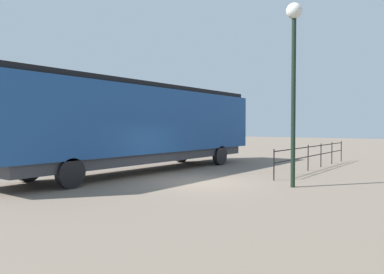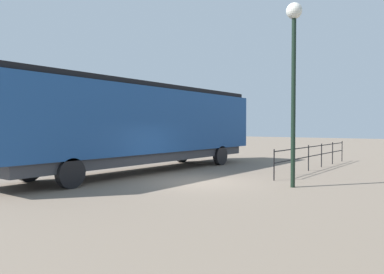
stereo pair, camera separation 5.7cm
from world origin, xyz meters
The scene contains 4 objects.
ground_plane centered at (0.00, 0.00, 0.00)m, with size 120.00×120.00×0.00m, color #756656.
locomotive centered at (-4.12, 1.63, 2.37)m, with size 3.12×15.66×4.24m.
lamp_post centered at (3.58, 1.04, 4.92)m, with size 0.58×0.58×6.69m.
platform_fence centered at (2.32, 7.37, 0.84)m, with size 0.05×10.36×1.29m.
Camera 1 is at (8.62, -12.00, 2.24)m, focal length 34.62 mm.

